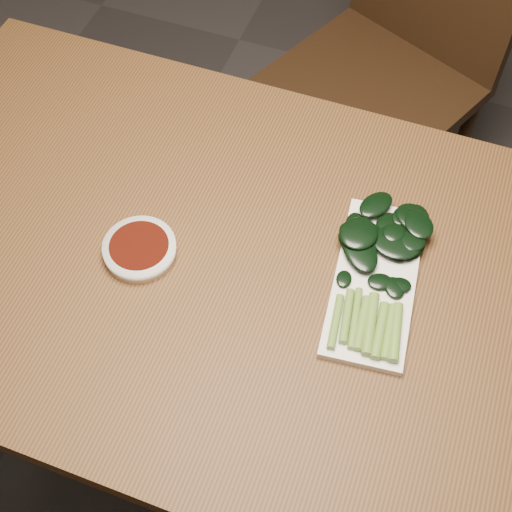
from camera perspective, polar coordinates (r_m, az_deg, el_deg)
name	(u,v)px	position (r m, az deg, el deg)	size (l,w,h in m)	color
ground	(256,426)	(1.83, -0.02, -13.46)	(6.00, 6.00, 0.00)	#312E2E
table	(256,289)	(1.22, -0.04, -2.67)	(1.40, 0.80, 0.75)	#4F3116
chair_far	(390,58)	(1.90, 10.71, 15.28)	(0.62, 0.62, 0.89)	black
sauce_bowl	(140,249)	(1.17, -9.28, 0.55)	(0.12, 0.12, 0.03)	white
serving_plate	(375,281)	(1.15, 9.47, -2.01)	(0.16, 0.31, 0.01)	white
gai_lan	(382,254)	(1.15, 10.03, 0.13)	(0.17, 0.32, 0.03)	olive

